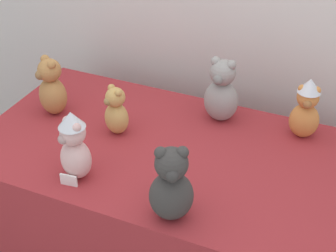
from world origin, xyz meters
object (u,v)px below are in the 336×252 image
teddy_bear_ginger (306,109)px  teddy_bear_blush (74,146)px  teddy_bear_charcoal (171,186)px  teddy_bear_caramel (52,88)px  teddy_bear_honey (116,112)px  display_table (168,213)px  teddy_bear_ash (221,92)px

teddy_bear_ginger → teddy_bear_blush: (-0.77, -0.64, 0.01)m
teddy_bear_charcoal → teddy_bear_caramel: bearing=125.8°
teddy_bear_charcoal → teddy_bear_ginger: bearing=39.0°
teddy_bear_honey → teddy_bear_blush: teddy_bear_blush is taller
display_table → teddy_bear_charcoal: bearing=-64.9°
teddy_bear_charcoal → teddy_bear_honey: size_ratio=1.34×
teddy_bear_blush → teddy_bear_ginger: bearing=65.0°
teddy_bear_caramel → teddy_bear_blush: teddy_bear_blush is taller
teddy_bear_caramel → teddy_bear_charcoal: bearing=2.2°
teddy_bear_charcoal → teddy_bear_blush: (-0.43, 0.06, 0.00)m
teddy_bear_charcoal → teddy_bear_caramel: teddy_bear_charcoal is taller
display_table → teddy_bear_honey: 0.55m
teddy_bear_caramel → teddy_bear_ginger: bearing=44.5°
teddy_bear_blush → teddy_bear_caramel: bearing=159.4°
teddy_bear_ash → teddy_bear_ginger: (0.38, 0.02, -0.01)m
teddy_bear_ginger → teddy_bear_blush: size_ratio=0.95×
display_table → teddy_bear_charcoal: size_ratio=5.37×
display_table → teddy_bear_honey: teddy_bear_honey is taller
display_table → teddy_bear_ginger: (0.50, 0.33, 0.51)m
teddy_bear_ginger → teddy_bear_honey: (-0.77, -0.30, -0.03)m
teddy_bear_ginger → teddy_bear_caramel: bearing=-175.0°
teddy_bear_caramel → teddy_bear_ash: bearing=50.0°
teddy_bear_ash → teddy_bear_caramel: 0.78m
display_table → teddy_bear_ginger: bearing=33.2°
display_table → teddy_bear_caramel: bearing=174.7°
display_table → teddy_bear_ash: 0.62m
teddy_bear_ash → teddy_bear_caramel: bearing=-157.1°
teddy_bear_honey → teddy_bear_blush: 0.34m
teddy_bear_ginger → teddy_bear_blush: teddy_bear_blush is taller
display_table → teddy_bear_honey: (-0.26, 0.03, 0.48)m
teddy_bear_caramel → teddy_bear_honey: 0.35m
teddy_bear_caramel → teddy_bear_blush: (0.35, -0.36, 0.01)m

